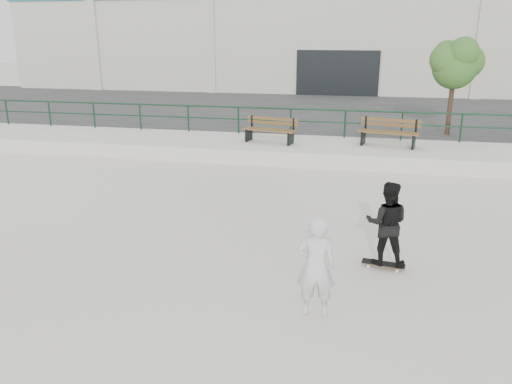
% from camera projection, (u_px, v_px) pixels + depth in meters
% --- Properties ---
extents(ground, '(120.00, 120.00, 0.00)m').
position_uv_depth(ground, '(259.00, 286.00, 8.59)').
color(ground, '#B9B3A9').
rests_on(ground, ground).
extents(ledge, '(30.00, 3.00, 0.50)m').
position_uv_depth(ledge, '(313.00, 151.00, 17.37)').
color(ledge, beige).
rests_on(ledge, ground).
extents(parking_strip, '(60.00, 14.00, 0.50)m').
position_uv_depth(parking_strip, '(330.00, 114.00, 25.30)').
color(parking_strip, '#303030').
rests_on(parking_strip, ground).
extents(railing, '(28.00, 0.06, 1.03)m').
position_uv_depth(railing, '(318.00, 117.00, 18.28)').
color(railing, '#143722').
rests_on(railing, ledge).
extents(commercial_building, '(44.20, 16.33, 8.00)m').
position_uv_depth(commercial_building, '(345.00, 27.00, 37.04)').
color(commercial_building, beige).
rests_on(commercial_building, ground).
extents(bench_left, '(1.97, 0.93, 0.87)m').
position_uv_depth(bench_left, '(270.00, 130.00, 17.42)').
color(bench_left, brown).
rests_on(bench_left, ledge).
extents(bench_right, '(2.09, 0.98, 0.93)m').
position_uv_depth(bench_right, '(389.00, 133.00, 16.83)').
color(bench_right, brown).
rests_on(bench_right, ledge).
extents(tree, '(2.00, 1.78, 3.56)m').
position_uv_depth(tree, '(456.00, 62.00, 18.10)').
color(tree, '#3F2A1F').
rests_on(tree, parking_strip).
extents(skateboard, '(0.80, 0.32, 0.09)m').
position_uv_depth(skateboard, '(383.00, 264.00, 9.25)').
color(skateboard, black).
rests_on(skateboard, ground).
extents(standing_skater, '(0.80, 0.64, 1.57)m').
position_uv_depth(standing_skater, '(387.00, 223.00, 9.00)').
color(standing_skater, black).
rests_on(standing_skater, skateboard).
extents(seated_skater, '(0.63, 0.46, 1.62)m').
position_uv_depth(seated_skater, '(316.00, 267.00, 7.49)').
color(seated_skater, silver).
rests_on(seated_skater, ground).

